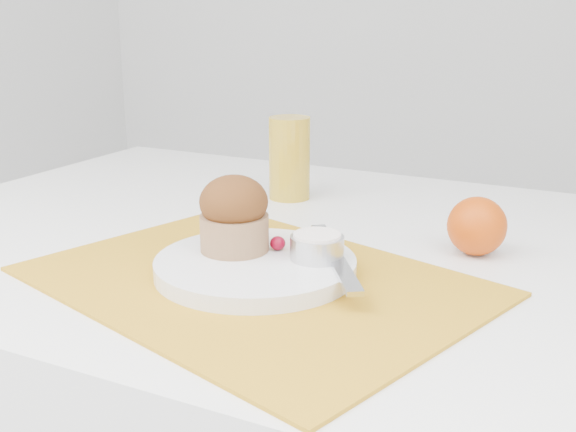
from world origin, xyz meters
The scene contains 10 objects.
placemat centered at (0.00, -0.11, 0.75)m, with size 0.47×0.35×0.00m, color #C58A1B.
plate centered at (-0.01, -0.10, 0.76)m, with size 0.22×0.22×0.02m, color white.
ramekin centered at (0.06, -0.07, 0.79)m, with size 0.06×0.06×0.03m, color silver.
cream centered at (0.06, -0.07, 0.80)m, with size 0.05×0.05×0.01m, color white.
raspberry_near centered at (0.00, -0.06, 0.78)m, with size 0.02×0.02×0.02m, color #5C0212.
raspberry_far centered at (0.04, -0.07, 0.78)m, with size 0.02×0.02×0.02m, color #540211.
butter_knife centered at (0.07, -0.06, 0.77)m, with size 0.22×0.02×0.01m, color #B7B9C0.
orange centered at (0.19, 0.09, 0.79)m, with size 0.07×0.07×0.07m, color #C54506.
juice_glass centered at (-0.12, 0.22, 0.81)m, with size 0.06×0.06×0.13m, color gold.
muffin centered at (-0.04, -0.08, 0.81)m, with size 0.08×0.08×0.09m.
Camera 1 is at (0.37, -0.75, 1.04)m, focal length 45.00 mm.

